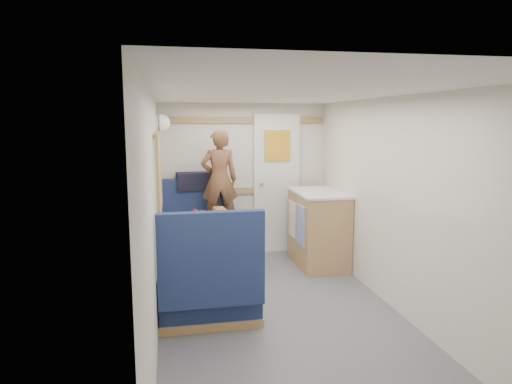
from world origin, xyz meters
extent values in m
plane|color=#515156|center=(0.00, 0.00, 0.00)|extent=(4.50, 4.50, 0.00)
plane|color=silver|center=(0.00, 0.00, 2.00)|extent=(4.50, 4.50, 0.00)
cube|color=silver|center=(0.00, 2.25, 1.00)|extent=(2.20, 0.02, 2.00)
cube|color=silver|center=(-1.10, 0.00, 1.00)|extent=(0.02, 4.50, 2.00)
cube|color=silver|center=(1.10, 0.00, 1.00)|extent=(0.02, 4.50, 2.00)
cube|color=#AC814D|center=(0.00, 2.23, 0.85)|extent=(2.15, 0.02, 0.08)
cube|color=#AC814D|center=(0.00, 2.23, 1.78)|extent=(2.15, 0.02, 0.08)
cube|color=gray|center=(-1.08, 1.00, 1.25)|extent=(0.04, 1.30, 0.72)
cube|color=white|center=(0.45, 2.22, 0.93)|extent=(0.62, 0.04, 1.86)
cube|color=gold|center=(0.45, 2.19, 1.45)|extent=(0.34, 0.03, 0.40)
cylinder|color=silver|center=(0.23, 2.17, 0.95)|extent=(0.04, 0.10, 0.04)
cube|color=white|center=(-0.65, 1.00, 0.70)|extent=(0.62, 0.92, 0.04)
cylinder|color=silver|center=(-0.65, 1.00, 0.35)|extent=(0.08, 0.08, 0.66)
cylinder|color=silver|center=(-0.65, 1.00, 0.01)|extent=(0.36, 0.36, 0.03)
cube|color=#181C4E|center=(-0.65, 1.80, 0.23)|extent=(0.88, 0.50, 0.45)
cube|color=#181C4E|center=(-0.65, 2.08, 0.65)|extent=(0.88, 0.10, 0.80)
cube|color=#AC814D|center=(-0.65, 1.80, 0.04)|extent=(0.90, 0.52, 0.08)
cube|color=#181C4E|center=(-0.65, 0.20, 0.23)|extent=(0.88, 0.50, 0.45)
cube|color=#181C4E|center=(-0.65, -0.08, 0.65)|extent=(0.88, 0.10, 0.80)
cube|color=#AC814D|center=(-0.65, 0.20, 0.04)|extent=(0.90, 0.52, 0.08)
cube|color=#AC814D|center=(-0.65, 2.12, 0.88)|extent=(0.90, 0.14, 0.04)
sphere|color=white|center=(-1.04, 1.85, 1.75)|extent=(0.20, 0.20, 0.20)
cube|color=#AC814D|center=(0.82, 1.55, 0.45)|extent=(0.54, 0.90, 0.90)
cube|color=silver|center=(0.82, 1.55, 0.91)|extent=(0.56, 0.92, 0.03)
cube|color=#5972B2|center=(0.54, 1.37, 0.55)|extent=(0.01, 0.30, 0.48)
cube|color=silver|center=(0.54, 1.73, 0.55)|extent=(0.01, 0.28, 0.44)
imported|color=brown|center=(-0.37, 1.82, 1.06)|extent=(0.45, 0.31, 1.23)
cube|color=black|center=(-0.64, 2.12, 1.01)|extent=(0.49, 0.27, 0.22)
cube|color=silver|center=(-0.61, 0.84, 0.73)|extent=(0.34, 0.39, 0.02)
sphere|color=orange|center=(-0.55, 0.91, 0.77)|extent=(0.07, 0.07, 0.07)
cube|color=#E0D481|center=(-0.50, 0.64, 0.76)|extent=(0.11, 0.09, 0.03)
cylinder|color=white|center=(-0.73, 0.90, 0.72)|extent=(0.06, 0.06, 0.01)
cylinder|color=white|center=(-0.73, 0.90, 0.78)|extent=(0.01, 0.01, 0.10)
sphere|color=#4A0812|center=(-0.73, 0.90, 0.85)|extent=(0.08, 0.08, 0.08)
cylinder|color=white|center=(-0.86, 0.70, 0.77)|extent=(0.06, 0.06, 0.10)
cylinder|color=white|center=(-0.70, 1.13, 0.77)|extent=(0.06, 0.06, 0.11)
cylinder|color=white|center=(-0.63, 1.10, 0.77)|extent=(0.07, 0.07, 0.11)
cylinder|color=#944815|center=(-0.49, 1.03, 0.77)|extent=(0.06, 0.06, 0.10)
cylinder|color=black|center=(-0.69, 1.01, 0.77)|extent=(0.04, 0.04, 0.10)
cylinder|color=white|center=(-0.77, 1.02, 0.77)|extent=(0.04, 0.04, 0.09)
cube|color=olive|center=(-0.43, 1.29, 0.77)|extent=(0.14, 0.23, 0.09)
camera|label=1|loc=(-0.97, -3.69, 1.78)|focal=32.00mm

